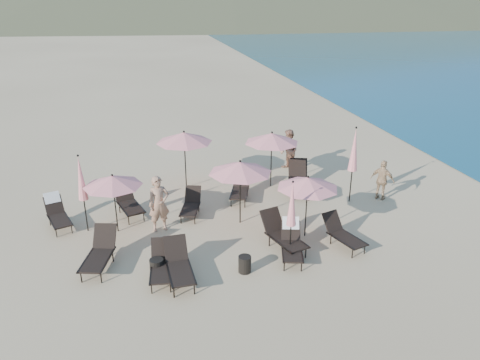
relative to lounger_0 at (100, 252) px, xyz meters
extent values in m
plane|color=#D6BA8C|center=(4.73, -0.68, -0.46)|extent=(800.00, 800.00, 0.00)
cube|color=black|center=(-0.08, -0.28, -0.10)|extent=(0.95, 1.37, 0.05)
cube|color=black|center=(0.14, 0.53, 0.21)|extent=(0.74, 0.62, 0.64)
cylinder|color=black|center=(-0.47, -0.71, -0.29)|extent=(0.04, 0.04, 0.35)
cylinder|color=black|center=(-0.19, 0.32, -0.29)|extent=(0.04, 0.04, 0.35)
cylinder|color=black|center=(0.05, -0.85, -0.29)|extent=(0.04, 0.04, 0.35)
cylinder|color=black|center=(0.33, 0.18, -0.29)|extent=(0.04, 0.04, 0.35)
cube|color=black|center=(-0.36, -0.15, -0.09)|extent=(0.41, 1.36, 0.04)
cube|color=black|center=(0.24, -0.31, -0.09)|extent=(0.41, 1.36, 0.04)
cube|color=black|center=(1.62, -1.19, -0.14)|extent=(0.69, 1.17, 0.05)
cube|color=black|center=(1.70, -0.45, 0.13)|extent=(0.62, 0.48, 0.57)
cylinder|color=black|center=(1.34, -1.63, -0.31)|extent=(0.03, 0.03, 0.31)
cylinder|color=black|center=(1.44, -0.68, -0.31)|extent=(0.03, 0.03, 0.31)
cylinder|color=black|center=(1.81, -1.68, -0.31)|extent=(0.03, 0.03, 0.31)
cylinder|color=black|center=(1.92, -0.73, -0.31)|extent=(0.03, 0.03, 0.31)
cube|color=black|center=(1.35, -1.12, -0.13)|extent=(0.17, 1.25, 0.04)
cube|color=black|center=(1.90, -1.18, -0.13)|extent=(0.17, 1.25, 0.04)
cube|color=black|center=(2.12, -1.40, -0.11)|extent=(0.69, 1.25, 0.05)
cube|color=black|center=(2.08, -0.59, 0.19)|extent=(0.65, 0.49, 0.63)
cylinder|color=black|center=(1.88, -1.92, -0.29)|extent=(0.04, 0.04, 0.34)
cylinder|color=black|center=(1.83, -0.88, -0.29)|extent=(0.04, 0.04, 0.34)
cylinder|color=black|center=(2.41, -1.90, -0.29)|extent=(0.04, 0.04, 0.34)
cylinder|color=black|center=(2.36, -0.85, -0.29)|extent=(0.04, 0.04, 0.34)
cube|color=black|center=(1.81, -1.37, -0.10)|extent=(0.11, 1.37, 0.04)
cube|color=black|center=(2.42, -1.34, -0.10)|extent=(0.11, 1.37, 0.04)
cube|color=black|center=(5.34, -1.00, -0.14)|extent=(0.84, 1.22, 0.05)
cube|color=black|center=(5.53, -0.28, 0.13)|extent=(0.66, 0.55, 0.57)
cylinder|color=black|center=(4.99, -1.39, -0.31)|extent=(0.03, 0.03, 0.31)
cylinder|color=black|center=(5.24, -0.47, -0.31)|extent=(0.03, 0.03, 0.31)
cylinder|color=black|center=(5.45, -1.51, -0.31)|extent=(0.03, 0.03, 0.31)
cylinder|color=black|center=(5.70, -0.59, -0.31)|extent=(0.03, 0.03, 0.31)
cube|color=black|center=(5.09, -0.89, -0.13)|extent=(0.36, 1.21, 0.04)
cube|color=black|center=(5.62, -1.03, -0.13)|extent=(0.36, 1.21, 0.04)
cube|color=white|center=(5.57, -0.16, 0.35)|extent=(0.55, 0.38, 0.34)
cube|color=black|center=(5.40, -0.43, -0.09)|extent=(1.00, 1.41, 0.05)
cube|color=black|center=(5.15, 0.39, 0.22)|extent=(0.77, 0.65, 0.66)
cylinder|color=black|center=(5.29, -1.02, -0.28)|extent=(0.04, 0.04, 0.36)
cylinder|color=black|center=(4.97, 0.03, -0.28)|extent=(0.04, 0.04, 0.36)
cylinder|color=black|center=(5.82, -0.86, -0.28)|extent=(0.04, 0.04, 0.36)
cylinder|color=black|center=(5.50, 0.19, -0.28)|extent=(0.04, 0.04, 0.36)
cube|color=black|center=(5.08, -0.47, -0.08)|extent=(0.46, 1.38, 0.04)
cube|color=black|center=(5.69, -0.29, -0.08)|extent=(0.46, 1.38, 0.04)
cube|color=black|center=(7.23, -0.67, -0.14)|extent=(0.88, 1.23, 0.05)
cube|color=black|center=(7.00, 0.04, 0.14)|extent=(0.67, 0.57, 0.57)
cylinder|color=black|center=(7.14, -1.18, -0.30)|extent=(0.03, 0.03, 0.32)
cylinder|color=black|center=(6.85, -0.27, -0.30)|extent=(0.03, 0.03, 0.32)
cylinder|color=black|center=(7.60, -1.04, -0.30)|extent=(0.03, 0.03, 0.32)
cylinder|color=black|center=(7.31, -0.13, -0.30)|extent=(0.03, 0.03, 0.32)
cube|color=black|center=(6.95, -0.71, -0.13)|extent=(0.41, 1.20, 0.04)
cube|color=black|center=(7.48, -0.54, -0.13)|extent=(0.41, 1.20, 0.04)
cube|color=black|center=(-1.37, 2.57, -0.14)|extent=(0.90, 1.23, 0.05)
cube|color=black|center=(-1.62, 3.27, 0.13)|extent=(0.68, 0.58, 0.57)
cylinder|color=black|center=(-1.45, 2.06, -0.31)|extent=(0.03, 0.03, 0.31)
cylinder|color=black|center=(-1.76, 2.95, -0.31)|extent=(0.03, 0.03, 0.31)
cylinder|color=black|center=(-1.00, 2.22, -0.31)|extent=(0.03, 0.03, 0.31)
cylinder|color=black|center=(-1.31, 3.11, -0.31)|extent=(0.03, 0.03, 0.31)
cube|color=black|center=(-1.65, 2.52, -0.13)|extent=(0.44, 1.18, 0.04)
cube|color=black|center=(-1.13, 2.70, -0.13)|extent=(0.44, 1.18, 0.04)
cube|color=white|center=(-1.66, 3.40, 0.35)|extent=(0.55, 0.41, 0.34)
cube|color=black|center=(0.89, 2.98, -0.11)|extent=(0.95, 1.35, 0.05)
cube|color=black|center=(0.66, 3.77, 0.19)|extent=(0.73, 0.62, 0.63)
cylinder|color=black|center=(0.79, 2.42, -0.29)|extent=(0.04, 0.04, 0.34)
cylinder|color=black|center=(0.49, 3.42, -0.29)|extent=(0.04, 0.04, 0.34)
cylinder|color=black|center=(1.29, 2.57, -0.29)|extent=(0.04, 0.04, 0.34)
cylinder|color=black|center=(0.99, 3.57, -0.29)|extent=(0.04, 0.04, 0.34)
cube|color=black|center=(0.59, 2.94, -0.10)|extent=(0.44, 1.32, 0.04)
cube|color=black|center=(1.17, 3.12, -0.10)|extent=(0.44, 1.32, 0.04)
cube|color=black|center=(2.85, 2.46, -0.15)|extent=(0.84, 1.18, 0.04)
cube|color=black|center=(3.05, 3.15, 0.11)|extent=(0.64, 0.55, 0.55)
cylinder|color=black|center=(2.50, 2.10, -0.31)|extent=(0.03, 0.03, 0.30)
cylinder|color=black|center=(2.76, 2.98, -0.31)|extent=(0.03, 0.03, 0.30)
cylinder|color=black|center=(2.94, 1.97, -0.31)|extent=(0.03, 0.03, 0.30)
cylinder|color=black|center=(3.21, 2.85, -0.31)|extent=(0.03, 0.03, 0.30)
cube|color=black|center=(2.61, 2.58, -0.14)|extent=(0.38, 1.16, 0.04)
cube|color=black|center=(3.12, 2.43, -0.14)|extent=(0.38, 1.16, 0.04)
cube|color=black|center=(4.80, 3.39, -0.13)|extent=(0.94, 1.29, 0.05)
cube|color=black|center=(5.05, 4.13, 0.16)|extent=(0.71, 0.61, 0.60)
cylinder|color=black|center=(4.40, 3.02, -0.30)|extent=(0.03, 0.03, 0.33)
cylinder|color=black|center=(4.73, 3.96, -0.30)|extent=(0.03, 0.03, 0.33)
cylinder|color=black|center=(4.88, 2.86, -0.30)|extent=(0.03, 0.03, 0.33)
cylinder|color=black|center=(5.20, 3.80, -0.30)|extent=(0.03, 0.03, 0.33)
cube|color=black|center=(4.54, 3.53, -0.12)|extent=(0.46, 1.24, 0.04)
cube|color=black|center=(5.09, 3.35, -0.12)|extent=(0.46, 1.24, 0.04)
cube|color=white|center=(5.09, 4.26, 0.39)|extent=(0.58, 0.43, 0.36)
cube|color=black|center=(7.18, 3.52, -0.07)|extent=(0.98, 1.46, 0.06)
cube|color=black|center=(7.38, 4.39, 0.26)|extent=(0.79, 0.65, 0.69)
cylinder|color=black|center=(6.77, 3.04, -0.27)|extent=(0.04, 0.04, 0.38)
cylinder|color=black|center=(7.03, 4.16, -0.27)|extent=(0.04, 0.04, 0.38)
cylinder|color=black|center=(7.33, 2.91, -0.27)|extent=(0.04, 0.04, 0.38)
cylinder|color=black|center=(7.59, 4.03, -0.27)|extent=(0.04, 0.04, 0.38)
cube|color=black|center=(6.86, 3.65, -0.06)|extent=(0.38, 1.48, 0.04)
cube|color=black|center=(7.51, 3.50, -0.06)|extent=(0.38, 1.48, 0.04)
cube|color=black|center=(7.22, 3.67, -0.08)|extent=(1.04, 1.46, 0.05)
cube|color=black|center=(7.48, 4.52, 0.25)|extent=(0.80, 0.68, 0.68)
cylinder|color=black|center=(6.78, 3.23, -0.28)|extent=(0.04, 0.04, 0.37)
cylinder|color=black|center=(7.11, 4.31, -0.28)|extent=(0.04, 0.04, 0.37)
cylinder|color=black|center=(7.33, 3.06, -0.28)|extent=(0.04, 0.04, 0.37)
cylinder|color=black|center=(7.66, 4.15, -0.28)|extent=(0.04, 0.04, 0.37)
cube|color=black|center=(6.92, 3.82, -0.07)|extent=(0.48, 1.43, 0.04)
cube|color=black|center=(7.55, 3.63, -0.07)|extent=(0.48, 1.43, 0.04)
cylinder|color=black|center=(0.44, 2.04, 0.46)|extent=(0.04, 0.04, 1.85)
cone|color=pink|center=(0.44, 2.04, 1.30)|extent=(1.85, 1.85, 0.34)
sphere|color=black|center=(0.44, 2.04, 1.50)|extent=(0.07, 0.07, 0.07)
cylinder|color=black|center=(4.45, 1.75, 0.58)|extent=(0.04, 0.04, 2.08)
cone|color=pink|center=(4.45, 1.75, 1.52)|extent=(2.08, 2.08, 0.38)
sphere|color=black|center=(4.45, 1.75, 1.74)|extent=(0.08, 0.08, 0.08)
cylinder|color=black|center=(6.26, 0.40, 0.50)|extent=(0.04, 0.04, 1.92)
cone|color=pink|center=(6.26, 0.40, 1.36)|extent=(1.92, 1.92, 0.35)
sphere|color=black|center=(6.26, 0.40, 1.56)|extent=(0.07, 0.07, 0.07)
cylinder|color=black|center=(3.05, 5.20, 0.62)|extent=(0.05, 0.05, 2.17)
cone|color=pink|center=(3.05, 5.20, 1.60)|extent=(2.17, 2.17, 0.39)
sphere|color=black|center=(3.05, 5.20, 1.83)|extent=(0.08, 0.08, 0.08)
cylinder|color=black|center=(6.34, 4.55, 0.59)|extent=(0.04, 0.04, 2.11)
cone|color=pink|center=(6.34, 4.55, 1.55)|extent=(2.11, 2.11, 0.38)
sphere|color=black|center=(6.34, 4.55, 1.77)|extent=(0.08, 0.08, 0.08)
cylinder|color=black|center=(5.39, -0.66, 0.05)|extent=(0.04, 0.04, 1.03)
cone|color=pink|center=(5.39, -0.66, 1.22)|extent=(0.28, 0.28, 1.31)
sphere|color=black|center=(5.39, -0.66, 1.91)|extent=(0.07, 0.07, 0.07)
cylinder|color=black|center=(8.78, 2.51, 0.15)|extent=(0.04, 0.04, 1.23)
cone|color=pink|center=(8.78, 2.51, 1.55)|extent=(0.34, 0.34, 1.56)
sphere|color=black|center=(8.78, 2.51, 2.36)|extent=(0.08, 0.08, 0.08)
cylinder|color=black|center=(-0.52, 2.29, 0.10)|extent=(0.04, 0.04, 1.13)
cone|color=pink|center=(-0.52, 2.29, 1.38)|extent=(0.31, 0.31, 1.43)
sphere|color=black|center=(-0.52, 2.29, 2.13)|extent=(0.07, 0.07, 0.07)
cylinder|color=black|center=(1.53, -0.79, -0.22)|extent=(0.39, 0.39, 0.48)
cylinder|color=black|center=(3.91, -1.18, -0.22)|extent=(0.36, 0.36, 0.48)
imported|color=#A47459|center=(1.80, 1.83, 0.47)|extent=(0.75, 0.56, 1.86)
imported|color=#9C6950|center=(7.59, 6.10, 0.44)|extent=(0.92, 1.04, 1.80)
imported|color=tan|center=(10.00, 2.44, 0.30)|extent=(0.89, 0.91, 1.53)
camera|label=1|loc=(1.31, -11.96, 6.81)|focal=35.00mm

